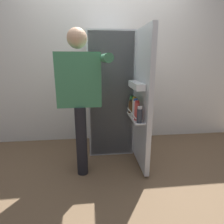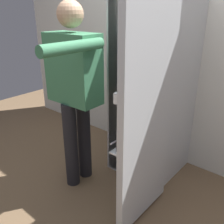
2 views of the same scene
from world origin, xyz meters
The scene contains 4 objects.
ground_plane centered at (0.00, 0.00, 0.00)m, with size 6.17×6.17×0.00m, color brown.
kitchen_wall centered at (0.00, 0.90, 1.22)m, with size 4.40×0.10×2.45m, color silver.
refrigerator centered at (0.03, 0.50, 0.81)m, with size 0.65×1.19×1.61m.
person centered at (-0.37, -0.06, 0.94)m, with size 0.54×0.75×1.57m.
Camera 2 is at (1.14, -1.37, 1.51)m, focal length 40.08 mm.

